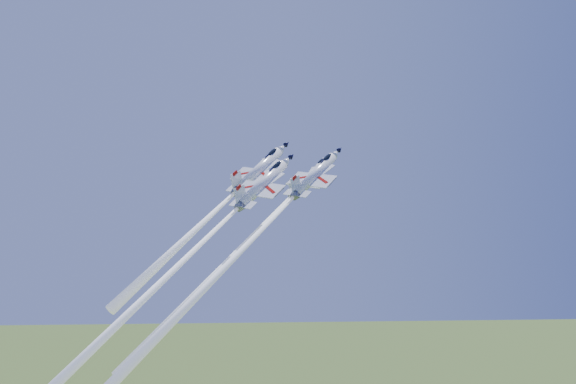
{
  "coord_description": "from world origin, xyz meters",
  "views": [
    {
      "loc": [
        -6.21,
        -119.92,
        86.51
      ],
      "look_at": [
        0.0,
        0.0,
        86.25
      ],
      "focal_mm": 40.0,
      "sensor_mm": 36.0,
      "label": 1
    }
  ],
  "objects_px": {
    "jet_slot": "(169,274)",
    "jet_left": "(214,212)",
    "jet_right": "(238,254)",
    "jet_lead": "(246,243)"
  },
  "relations": [
    {
      "from": "jet_slot",
      "to": "jet_left",
      "type": "bearing_deg",
      "value": 112.06
    },
    {
      "from": "jet_left",
      "to": "jet_slot",
      "type": "bearing_deg",
      "value": -67.94
    },
    {
      "from": "jet_lead",
      "to": "jet_right",
      "type": "relative_size",
      "value": 0.93
    },
    {
      "from": "jet_lead",
      "to": "jet_left",
      "type": "bearing_deg",
      "value": -178.01
    },
    {
      "from": "jet_lead",
      "to": "jet_right",
      "type": "height_order",
      "value": "jet_right"
    },
    {
      "from": "jet_lead",
      "to": "jet_slot",
      "type": "height_order",
      "value": "jet_lead"
    },
    {
      "from": "jet_right",
      "to": "jet_slot",
      "type": "bearing_deg",
      "value": -142.49
    },
    {
      "from": "jet_lead",
      "to": "jet_left",
      "type": "height_order",
      "value": "jet_left"
    },
    {
      "from": "jet_lead",
      "to": "jet_right",
      "type": "xyz_separation_m",
      "value": [
        -0.98,
        -10.39,
        -0.81
      ]
    },
    {
      "from": "jet_lead",
      "to": "jet_left",
      "type": "relative_size",
      "value": 1.21
    }
  ]
}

